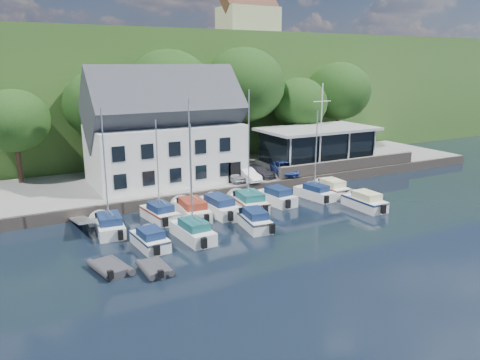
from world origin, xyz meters
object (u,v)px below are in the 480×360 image
(boat_r1_0, at_px, (106,175))
(dinghy_1, at_px, (154,267))
(dinghy_0, at_px, (110,266))
(car_white, at_px, (247,174))
(boat_r1_5, at_px, (276,195))
(car_silver, at_px, (232,176))
(boat_r2_4, at_px, (365,200))
(car_blue, at_px, (285,168))
(boat_r1_2, at_px, (190,161))
(boat_r1_7, at_px, (331,187))
(boat_r1_3, at_px, (218,204))
(boat_r2_1, at_px, (191,177))
(boat_r1_6, at_px, (316,154))
(flagpole, at_px, (321,128))
(harbor_building, at_px, (165,136))
(boat_r2_2, at_px, (254,218))
(car_dgrey, at_px, (258,171))
(boat_r1_4, at_px, (249,155))
(boat_r2_0, at_px, (150,238))
(club_pavilion, at_px, (317,145))
(boat_r1_1, at_px, (157,165))

(boat_r1_0, distance_m, dinghy_1, 9.15)
(boat_r1_0, xyz_separation_m, dinghy_0, (-1.54, -6.89, -4.02))
(car_white, height_order, boat_r1_5, car_white)
(car_silver, height_order, boat_r2_4, car_silver)
(car_silver, distance_m, car_blue, 6.12)
(boat_r1_2, height_order, boat_r1_7, boat_r1_2)
(boat_r1_3, relative_size, boat_r2_1, 0.78)
(car_blue, relative_size, boat_r1_2, 0.44)
(car_blue, distance_m, boat_r1_6, 6.40)
(car_blue, bearing_deg, boat_r1_0, -144.86)
(flagpole, xyz_separation_m, dinghy_1, (-22.82, -13.65, -5.29))
(harbor_building, height_order, boat_r2_1, harbor_building)
(boat_r1_5, bearing_deg, boat_r1_3, 174.98)
(flagpole, distance_m, boat_r2_2, 17.42)
(car_silver, distance_m, boat_r1_3, 7.11)
(boat_r2_1, bearing_deg, car_dgrey, 38.25)
(boat_r1_0, bearing_deg, boat_r2_1, -35.07)
(boat_r2_1, distance_m, boat_r2_4, 16.29)
(harbor_building, xyz_separation_m, boat_r1_2, (-1.05, -8.90, -0.69))
(car_white, xyz_separation_m, dinghy_0, (-16.21, -12.31, -1.28))
(boat_r1_4, bearing_deg, boat_r1_2, -178.01)
(boat_r2_4, bearing_deg, boat_r2_1, 178.29)
(boat_r1_5, distance_m, boat_r2_1, 11.58)
(boat_r2_0, bearing_deg, boat_r1_4, 18.83)
(boat_r1_2, bearing_deg, club_pavilion, 27.66)
(boat_r1_4, relative_size, dinghy_0, 3.16)
(car_dgrey, bearing_deg, boat_r1_6, -86.87)
(club_pavilion, height_order, car_blue, club_pavilion)
(boat_r1_7, distance_m, boat_r2_1, 17.27)
(car_silver, xyz_separation_m, boat_r1_6, (5.56, -5.81, 2.63))
(car_dgrey, relative_size, boat_r1_5, 0.70)
(car_white, height_order, boat_r2_2, car_white)
(harbor_building, distance_m, dinghy_0, 19.42)
(boat_r1_2, height_order, boat_r2_2, boat_r1_2)
(car_blue, xyz_separation_m, boat_r1_7, (1.65, -5.52, -0.96))
(boat_r1_6, height_order, boat_r2_0, boat_r1_6)
(club_pavilion, xyz_separation_m, boat_r1_5, (-10.93, -8.57, -2.28))
(harbor_building, bearing_deg, boat_r2_1, -101.99)
(dinghy_0, bearing_deg, boat_r2_1, 9.81)
(car_blue, bearing_deg, boat_r2_1, -126.85)
(boat_r1_4, bearing_deg, club_pavilion, 38.61)
(boat_r2_4, bearing_deg, car_silver, 124.89)
(car_white, distance_m, boat_r1_1, 11.79)
(boat_r1_2, bearing_deg, boat_r2_2, -51.62)
(car_blue, bearing_deg, boat_r1_4, -124.10)
(car_dgrey, bearing_deg, flagpole, -24.58)
(boat_r1_1, xyz_separation_m, boat_r1_5, (10.69, -0.54, -3.73))
(boat_r1_4, relative_size, boat_r2_0, 1.90)
(car_dgrey, bearing_deg, dinghy_0, -162.30)
(boat_r1_1, bearing_deg, flagpole, 6.33)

